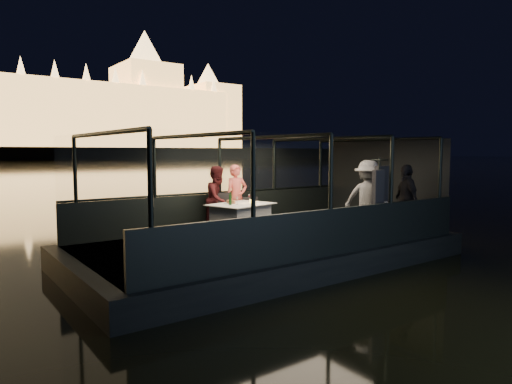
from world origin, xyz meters
TOP-DOWN VIEW (x-y plane):
  - boat_hull at (0.00, 0.00)m, footprint 8.60×4.40m
  - boat_deck at (0.00, 0.00)m, footprint 8.00×4.00m
  - gunwale_port at (0.00, 2.00)m, footprint 8.00×0.08m
  - gunwale_starboard at (0.00, -2.00)m, footprint 8.00×0.08m
  - cabin_glass_port at (0.00, 2.00)m, footprint 8.00×0.02m
  - cabin_glass_starboard at (0.00, -2.00)m, footprint 8.00×0.02m
  - cabin_roof_glass at (0.00, 0.00)m, footprint 8.00×4.00m
  - end_wall_fore at (-4.00, 0.00)m, footprint 0.02×4.00m
  - end_wall_aft at (4.00, 0.00)m, footprint 0.02×4.00m
  - canopy_ribs at (0.00, 0.00)m, footprint 8.00×4.00m
  - dining_table_central at (-0.23, 0.68)m, footprint 1.67×1.39m
  - chair_port_left at (-0.26, 1.27)m, footprint 0.55×0.55m
  - chair_port_right at (0.49, 1.16)m, footprint 0.50×0.50m
  - coat_stand at (1.71, -1.75)m, footprint 0.58×0.50m
  - person_woman_coral at (0.24, 1.57)m, footprint 0.62×0.44m
  - person_man_maroon at (-0.33, 1.55)m, footprint 0.95×0.85m
  - passenger_stripe at (2.10, -1.13)m, footprint 1.04×1.32m
  - passenger_dark at (3.08, -1.45)m, footprint 0.83×1.07m
  - wine_bottle at (-0.57, 0.62)m, footprint 0.08×0.08m
  - bread_basket at (-0.40, 0.85)m, footprint 0.28×0.28m
  - amber_candle at (0.06, 0.69)m, footprint 0.07×0.07m
  - plate_near at (0.25, 0.67)m, footprint 0.27×0.27m
  - plate_far at (-0.43, 0.92)m, footprint 0.32×0.32m
  - wine_glass_white at (-0.39, 0.60)m, footprint 0.08×0.08m
  - wine_glass_red at (0.22, 0.98)m, footprint 0.06×0.06m

SIDE VIEW (x-z plane):
  - boat_hull at x=0.00m, z-range -0.50..0.50m
  - boat_deck at x=0.00m, z-range 0.46..0.50m
  - dining_table_central at x=-0.23m, z-range 0.50..1.27m
  - gunwale_port at x=0.00m, z-range 0.50..1.40m
  - gunwale_starboard at x=0.00m, z-range 0.50..1.40m
  - chair_port_left at x=-0.26m, z-range 0.47..1.43m
  - chair_port_right at x=0.49m, z-range 0.54..1.36m
  - person_woman_coral at x=0.24m, z-range 0.42..2.08m
  - person_man_maroon at x=-0.33m, z-range 0.44..2.06m
  - plate_near at x=0.25m, z-range 1.26..1.28m
  - plate_far at x=-0.43m, z-range 1.27..1.28m
  - bread_basket at x=-0.40m, z-range 1.26..1.35m
  - amber_candle at x=0.06m, z-range 1.26..1.35m
  - passenger_stripe at x=2.10m, z-range 0.45..2.25m
  - passenger_dark at x=3.08m, z-range 0.51..2.19m
  - wine_glass_white at x=-0.39m, z-range 1.27..1.45m
  - wine_glass_red at x=0.22m, z-range 1.27..1.45m
  - coat_stand at x=1.71m, z-range 0.47..2.33m
  - wine_bottle at x=-0.57m, z-range 1.26..1.57m
  - end_wall_fore at x=-4.00m, z-range 0.50..2.80m
  - end_wall_aft at x=4.00m, z-range 0.50..2.80m
  - canopy_ribs at x=0.00m, z-range 0.50..2.80m
  - cabin_glass_port at x=0.00m, z-range 1.40..2.80m
  - cabin_glass_starboard at x=0.00m, z-range 1.40..2.80m
  - cabin_roof_glass at x=0.00m, z-range 2.79..2.81m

